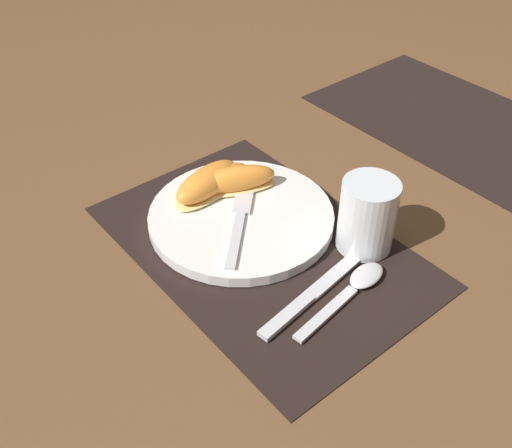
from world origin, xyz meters
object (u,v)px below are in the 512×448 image
(spoon, at_px, (356,285))
(citrus_wedge_0, at_px, (236,181))
(plate, at_px, (241,217))
(citrus_wedge_2, at_px, (205,184))
(fork, at_px, (240,217))
(juice_glass, at_px, (367,219))
(citrus_wedge_1, at_px, (217,180))
(knife, at_px, (318,289))

(spoon, distance_m, citrus_wedge_0, 0.25)
(plate, bearing_deg, citrus_wedge_0, 149.96)
(citrus_wedge_2, bearing_deg, plate, 9.58)
(plate, distance_m, fork, 0.02)
(juice_glass, height_order, citrus_wedge_1, juice_glass)
(plate, relative_size, citrus_wedge_1, 2.27)
(citrus_wedge_0, bearing_deg, knife, -9.89)
(juice_glass, xyz_separation_m, citrus_wedge_0, (-0.20, -0.07, -0.01))
(knife, distance_m, fork, 0.16)
(spoon, relative_size, citrus_wedge_1, 1.46)
(citrus_wedge_2, bearing_deg, spoon, 8.98)
(juice_glass, distance_m, citrus_wedge_0, 0.21)
(knife, bearing_deg, citrus_wedge_2, -179.68)
(citrus_wedge_1, relative_size, citrus_wedge_2, 0.87)
(fork, height_order, citrus_wedge_0, citrus_wedge_0)
(fork, xyz_separation_m, citrus_wedge_2, (-0.08, -0.00, 0.01))
(knife, distance_m, citrus_wedge_0, 0.23)
(spoon, bearing_deg, fork, -168.29)
(spoon, height_order, citrus_wedge_1, citrus_wedge_1)
(plate, xyz_separation_m, juice_glass, (0.15, 0.10, 0.04))
(knife, xyz_separation_m, citrus_wedge_1, (-0.24, 0.02, 0.03))
(citrus_wedge_0, bearing_deg, juice_glass, 20.26)
(citrus_wedge_0, height_order, citrus_wedge_2, same)
(juice_glass, height_order, citrus_wedge_0, juice_glass)
(knife, relative_size, citrus_wedge_0, 1.71)
(juice_glass, height_order, knife, juice_glass)
(spoon, relative_size, citrus_wedge_2, 1.28)
(plate, xyz_separation_m, fork, (0.01, -0.01, 0.01))
(citrus_wedge_1, bearing_deg, fork, -12.50)
(spoon, relative_size, citrus_wedge_0, 1.31)
(knife, relative_size, fork, 1.55)
(plate, distance_m, knife, 0.17)
(juice_glass, xyz_separation_m, citrus_wedge_1, (-0.22, -0.09, -0.02))
(plate, bearing_deg, juice_glass, 34.20)
(spoon, bearing_deg, citrus_wedge_2, -171.02)
(juice_glass, bearing_deg, plate, -145.80)
(citrus_wedge_1, distance_m, citrus_wedge_2, 0.02)
(citrus_wedge_1, bearing_deg, plate, -7.18)
(spoon, relative_size, fork, 1.18)
(citrus_wedge_1, bearing_deg, citrus_wedge_2, -88.74)
(citrus_wedge_2, bearing_deg, citrus_wedge_1, 91.26)
(plate, distance_m, juice_glass, 0.18)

